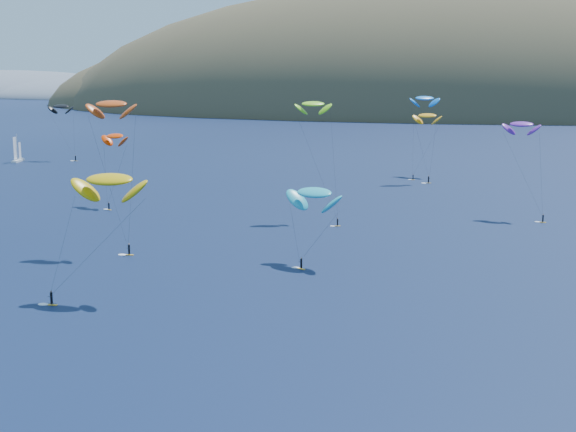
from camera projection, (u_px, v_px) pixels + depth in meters
The scene contains 12 objects.
island at pixel (474, 124), 587.10m from camera, with size 730.00×300.00×210.00m.
headland at pixel (19, 98), 872.72m from camera, with size 460.00×250.00×60.00m.
sailboat at pixel (17, 159), 273.11m from camera, with size 8.03×6.88×9.74m.
kitesurfer_1 at pixel (115, 136), 188.15m from camera, with size 8.66×11.36×18.43m.
kitesurfer_2 at pixel (109, 180), 113.17m from camera, with size 12.29×9.85×19.82m.
kitesurfer_3 at pixel (313, 104), 170.34m from camera, with size 11.78×11.99×26.65m.
kitesurfer_4 at pixel (425, 98), 224.62m from camera, with size 9.15×8.12×25.78m.
kitesurfer_5 at pixel (314, 193), 133.07m from camera, with size 11.53×10.16×14.80m.
kitesurfer_6 at pixel (522, 124), 173.27m from camera, with size 9.82×10.24×22.24m.
kitesurfer_9 at pixel (111, 104), 140.49m from camera, with size 9.66×7.27×28.41m.
kitesurfer_11 at pixel (427, 116), 238.27m from camera, with size 9.70×15.64×20.26m.
kitesurfer_12 at pixel (61, 106), 277.18m from camera, with size 11.62×6.17×20.89m.
Camera 1 is at (39.54, -42.49, 32.90)m, focal length 50.00 mm.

